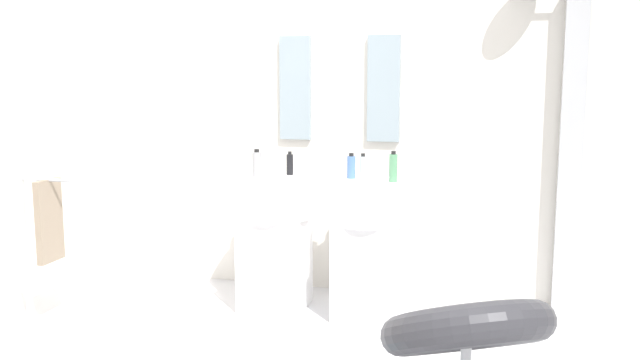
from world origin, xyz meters
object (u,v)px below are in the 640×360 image
object	(u,v)px
shower_column	(568,145)
soap_bottle_green	(393,167)
soap_bottle_white	(259,165)
pedestal_sink_right	(368,244)
lounge_chair	(466,340)
soap_bottle_black	(290,164)
soap_bottle_clear	(363,166)
soap_bottle_grey	(257,164)
soap_bottle_blue	(351,167)
towel_rack	(45,224)
pedestal_sink_left	(275,238)

from	to	relation	value
shower_column	soap_bottle_green	bearing A→B (deg)	-158.39
soap_bottle_green	soap_bottle_white	world-z (taller)	soap_bottle_green
pedestal_sink_right	soap_bottle_green	bearing A→B (deg)	1.14
lounge_chair	soap_bottle_black	size ratio (longest dim) A/B	6.94
soap_bottle_clear	soap_bottle_grey	bearing A→B (deg)	-164.60
soap_bottle_grey	soap_bottle_blue	bearing A→B (deg)	11.05
pedestal_sink_right	towel_rack	size ratio (longest dim) A/B	1.02
lounge_chair	soap_bottle_grey	xyz separation A→B (m)	(-1.40, 1.12, 0.60)
soap_bottle_black	soap_bottle_blue	size ratio (longest dim) A/B	0.96
pedestal_sink_left	soap_bottle_clear	distance (m)	0.74
towel_rack	soap_bottle_black	bearing A→B (deg)	31.30
soap_bottle_white	soap_bottle_grey	bearing A→B (deg)	-74.38
soap_bottle_grey	soap_bottle_white	xyz separation A→B (m)	(-0.04, 0.13, -0.02)
soap_bottle_black	soap_bottle_green	xyz separation A→B (m)	(0.70, -0.11, 0.02)
pedestal_sink_right	shower_column	bearing A→B (deg)	19.22
pedestal_sink_left	soap_bottle_grey	xyz separation A→B (m)	(-0.10, -0.04, 0.49)
soap_bottle_grey	soap_bottle_blue	distance (m)	0.60
towel_rack	soap_bottle_clear	xyz separation A→B (m)	(1.78, 0.81, 0.31)
shower_column	lounge_chair	bearing A→B (deg)	-107.65
soap_bottle_black	soap_bottle_white	size ratio (longest dim) A/B	1.12
pedestal_sink_left	shower_column	size ratio (longest dim) A/B	0.47
soap_bottle_grey	soap_bottle_clear	world-z (taller)	soap_bottle_grey
pedestal_sink_right	soap_bottle_black	size ratio (longest dim) A/B	6.31
pedestal_sink_left	soap_bottle_black	bearing A→B (deg)	59.12
shower_column	towel_rack	distance (m)	3.25
soap_bottle_black	pedestal_sink_right	bearing A→B (deg)	-11.87
shower_column	soap_bottle_blue	distance (m)	1.37
soap_bottle_clear	soap_bottle_white	bearing A→B (deg)	-176.26
shower_column	soap_bottle_white	bearing A→B (deg)	-170.57
towel_rack	soap_bottle_clear	distance (m)	1.98
pedestal_sink_left	soap_bottle_black	distance (m)	0.49
lounge_chair	soap_bottle_clear	world-z (taller)	soap_bottle_clear
pedestal_sink_right	soap_bottle_green	world-z (taller)	soap_bottle_green
shower_column	soap_bottle_clear	size ratio (longest dim) A/B	13.36
pedestal_sink_right	soap_bottle_black	bearing A→B (deg)	168.13
shower_column	soap_bottle_blue	bearing A→B (deg)	-165.42
pedestal_sink_left	pedestal_sink_right	distance (m)	0.62
shower_column	soap_bottle_black	size ratio (longest dim) A/B	13.35
towel_rack	soap_bottle_blue	bearing A→B (deg)	23.40
shower_column	towel_rack	bearing A→B (deg)	-160.31
lounge_chair	pedestal_sink_left	bearing A→B (deg)	138.31
towel_rack	soap_bottle_blue	xyz separation A→B (m)	(1.72, 0.74, 0.31)
soap_bottle_black	soap_bottle_clear	bearing A→B (deg)	2.36
lounge_chair	towel_rack	world-z (taller)	towel_rack
towel_rack	soap_bottle_black	distance (m)	1.55
towel_rack	soap_bottle_clear	world-z (taller)	soap_bottle_clear
soap_bottle_grey	soap_bottle_white	bearing A→B (deg)	105.62
pedestal_sink_right	soap_bottle_blue	xyz separation A→B (m)	(-0.13, 0.07, 0.48)
pedestal_sink_left	soap_bottle_blue	world-z (taller)	soap_bottle_blue
pedestal_sink_left	pedestal_sink_right	xyz separation A→B (m)	(0.62, 0.00, 0.00)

